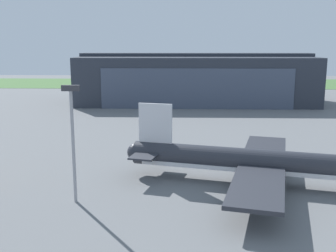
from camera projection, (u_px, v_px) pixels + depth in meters
ground_plane at (260, 184)px, 64.57m from camera, size 440.00×440.00×0.00m
grass_field_strip at (204, 83)px, 224.85m from camera, size 440.00×56.00×0.08m
maintenance_hangar at (195, 79)px, 152.51m from camera, size 85.14×33.90×18.27m
airliner_near_left at (267, 163)px, 63.05m from camera, size 45.53×38.00×12.25m
apron_light_mast at (73, 134)px, 55.38m from camera, size 2.40×0.50×16.42m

